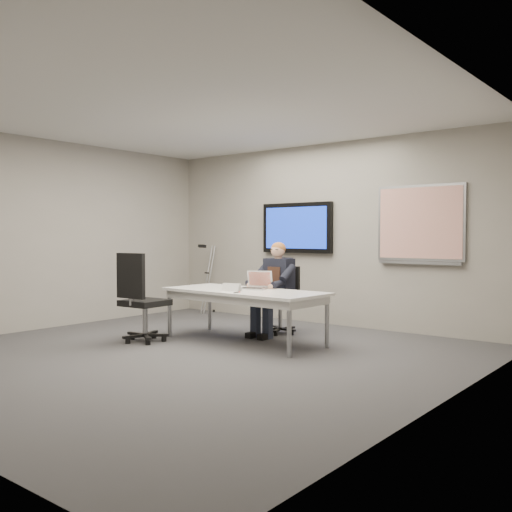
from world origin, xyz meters
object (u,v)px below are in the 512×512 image
Objects in this scene: office_chair_far at (282,312)px; seated_person at (272,298)px; conference_table at (244,296)px; laptop at (256,284)px; office_chair_near at (142,314)px.

office_chair_far is 0.32m from seated_person.
laptop is (0.03, 0.20, 0.14)m from conference_table.
conference_table is 1.34m from office_chair_near.
laptop reaches higher than conference_table.
seated_person reaches higher than office_chair_far.
seated_person reaches higher than office_chair_near.
laptop is at bearing 83.02° from conference_table.
office_chair_near reaches higher than conference_table.
seated_person is (0.00, -0.23, 0.22)m from office_chair_far.
conference_table is at bearing -144.50° from office_chair_near.
seated_person reaches higher than conference_table.
office_chair_near is at bearing -138.77° from conference_table.
laptop is (0.04, -0.64, 0.44)m from office_chair_far.
conference_table is 0.61m from seated_person.
laptop is (0.04, -0.41, 0.21)m from seated_person.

